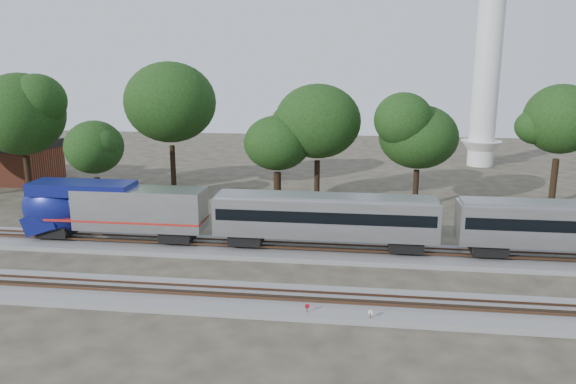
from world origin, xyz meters
The scene contains 14 objects.
ground centered at (0.00, 0.00, 0.00)m, with size 160.00×160.00×0.00m, color #383328.
track_far centered at (0.00, 6.00, 0.21)m, with size 160.00×5.00×0.73m.
track_near centered at (0.00, -4.00, 0.21)m, with size 160.00×5.00×0.73m.
switch_stand_red centered at (6.63, -5.85, 0.61)m, with size 0.30×0.09×0.95m.
switch_stand_white centered at (10.52, -6.18, 0.60)m, with size 0.28×0.14×0.94m.
switch_lever centered at (7.81, -5.38, 0.15)m, with size 0.50×0.30×0.30m, color #512D19.
brick_building centered at (-35.93, 29.30, 2.68)m, with size 11.82×8.93×5.32m.
tree_1 centered at (-26.74, 18.53, 9.89)m, with size 10.07×10.07×14.19m.
tree_2 centered at (-17.45, 15.99, 6.88)m, with size 7.01×7.01×9.89m.
tree_3 centered at (-12.19, 24.62, 10.84)m, with size 11.03×11.03×15.55m.
tree_4 centered at (0.78, 20.85, 6.94)m, with size 7.08×7.08×9.98m.
tree_5 centered at (5.01, 21.85, 9.21)m, with size 9.37×9.37×13.21m.
tree_6 centered at (15.62, 21.98, 7.72)m, with size 7.87×7.87×11.10m.
tree_7 centered at (30.78, 25.55, 9.42)m, with size 9.59×9.59×13.51m.
Camera 1 is at (9.62, -37.89, 15.78)m, focal length 35.00 mm.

